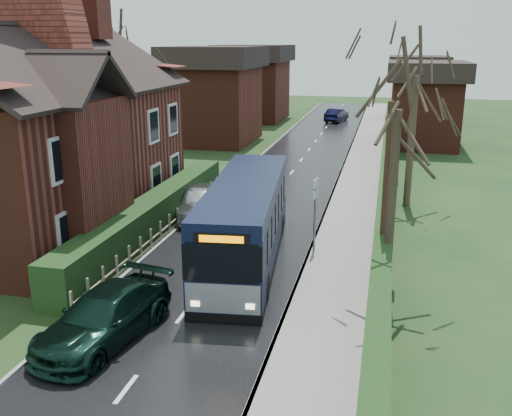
% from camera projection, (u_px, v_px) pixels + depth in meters
% --- Properties ---
extents(ground, '(140.00, 140.00, 0.00)m').
position_uv_depth(ground, '(204.00, 288.00, 19.29)').
color(ground, '#32451D').
rests_on(ground, ground).
extents(road, '(6.00, 100.00, 0.02)m').
position_uv_depth(road, '(265.00, 207.00, 28.63)').
color(road, black).
rests_on(road, ground).
extents(pavement, '(2.50, 100.00, 0.14)m').
position_uv_depth(pavement, '(351.00, 211.00, 27.70)').
color(pavement, slate).
rests_on(pavement, ground).
extents(kerb_right, '(0.12, 100.00, 0.14)m').
position_uv_depth(kerb_right, '(326.00, 210.00, 27.96)').
color(kerb_right, gray).
rests_on(kerb_right, ground).
extents(kerb_left, '(0.12, 100.00, 0.10)m').
position_uv_depth(kerb_left, '(207.00, 203.00, 29.28)').
color(kerb_left, gray).
rests_on(kerb_left, ground).
extents(front_hedge, '(1.20, 16.00, 1.60)m').
position_uv_depth(front_hedge, '(153.00, 215.00, 24.57)').
color(front_hedge, black).
rests_on(front_hedge, ground).
extents(picket_fence, '(0.10, 16.00, 0.90)m').
position_uv_depth(picket_fence, '(170.00, 224.00, 24.51)').
color(picket_fence, gray).
rests_on(picket_fence, ground).
extents(right_wall_hedge, '(0.60, 50.00, 1.80)m').
position_uv_depth(right_wall_hedge, '(385.00, 194.00, 27.09)').
color(right_wall_hedge, '#5E251A').
rests_on(right_wall_hedge, ground).
extents(brick_house, '(9.30, 14.60, 10.30)m').
position_uv_depth(brick_house, '(41.00, 130.00, 24.39)').
color(brick_house, '#5E251A').
rests_on(brick_house, ground).
extents(bus, '(3.44, 10.42, 3.11)m').
position_uv_depth(bus, '(246.00, 223.00, 21.19)').
color(bus, black).
rests_on(bus, ground).
extents(car_silver, '(2.74, 4.79, 1.53)m').
position_uv_depth(car_silver, '(199.00, 201.00, 26.85)').
color(car_silver, '#ACABAF').
rests_on(car_silver, ground).
extents(car_green, '(2.78, 5.10, 1.40)m').
position_uv_depth(car_green, '(104.00, 317.00, 15.78)').
color(car_green, black).
rests_on(car_green, ground).
extents(car_distant, '(2.26, 4.32, 1.36)m').
position_uv_depth(car_distant, '(337.00, 115.00, 58.57)').
color(car_distant, black).
rests_on(car_distant, ground).
extents(bus_stop_sign, '(0.13, 0.46, 3.04)m').
position_uv_depth(bus_stop_sign, '(315.00, 204.00, 21.92)').
color(bus_stop_sign, slate).
rests_on(bus_stop_sign, ground).
extents(telegraph_pole, '(0.23, 0.80, 6.22)m').
position_uv_depth(telegraph_pole, '(385.00, 195.00, 18.82)').
color(telegraph_pole, '#2F2015').
rests_on(telegraph_pole, ground).
extents(tree_right_near, '(4.00, 4.00, 8.64)m').
position_uv_depth(tree_right_near, '(399.00, 96.00, 17.11)').
color(tree_right_near, '#31271D').
rests_on(tree_right_near, ground).
extents(tree_right_far, '(4.78, 4.78, 9.23)m').
position_uv_depth(tree_right_far, '(417.00, 66.00, 27.03)').
color(tree_right_far, '#3C2E23').
rests_on(tree_right_far, ground).
extents(tree_house_side, '(4.60, 4.60, 10.44)m').
position_uv_depth(tree_house_side, '(124.00, 45.00, 35.13)').
color(tree_house_side, '#34281F').
rests_on(tree_house_side, ground).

